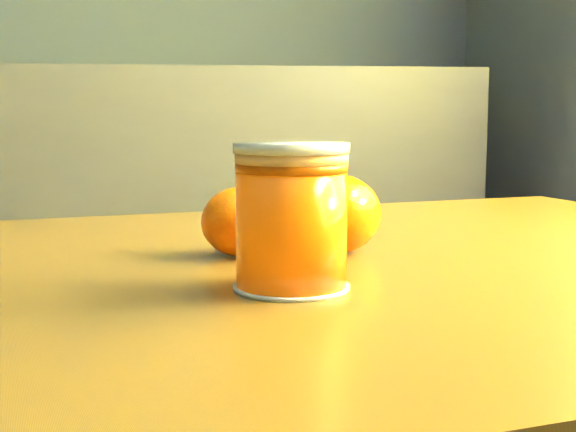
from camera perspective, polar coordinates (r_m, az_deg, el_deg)
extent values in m
cube|color=brown|center=(0.61, 1.54, -5.00)|extent=(1.04, 0.82, 0.04)
cylinder|color=#F35B04|center=(0.51, 0.25, -0.76)|extent=(0.07, 0.07, 0.08)
cylinder|color=#F0AF62|center=(0.51, 0.25, 4.16)|extent=(0.07, 0.07, 0.01)
cylinder|color=silver|center=(0.51, 0.25, 4.79)|extent=(0.07, 0.07, 0.00)
ellipsoid|color=#FE6305|center=(0.63, -3.40, -0.40)|extent=(0.07, 0.07, 0.05)
ellipsoid|color=#FE6305|center=(0.65, 3.45, 0.18)|extent=(0.09, 0.09, 0.06)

